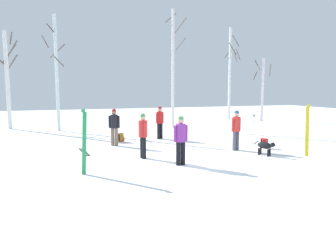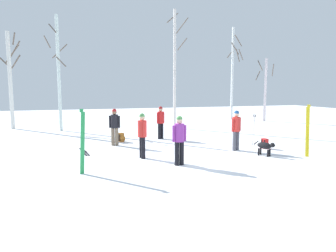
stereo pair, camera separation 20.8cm
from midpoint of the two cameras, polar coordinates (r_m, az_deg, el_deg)
ground_plane at (r=11.59m, az=4.25°, el=-6.22°), size 60.00×60.00×0.00m
person_0 at (r=10.59m, az=1.80°, el=-2.05°), size 0.52×0.34×1.72m
person_1 at (r=14.44m, az=-10.33°, el=0.25°), size 0.49×0.34×1.72m
person_2 at (r=13.43m, az=12.05°, el=-0.29°), size 0.50×0.34×1.72m
person_3 at (r=11.66m, az=-5.16°, el=-1.24°), size 0.34×0.52×1.72m
person_4 at (r=16.14m, az=-1.89°, el=1.05°), size 0.48×0.34×1.72m
dog at (r=12.71m, az=17.14°, el=-3.56°), size 0.47×0.82×0.57m
ski_pair_planted_0 at (r=9.82m, az=-15.83°, el=-2.87°), size 0.22×0.10×2.02m
ski_pair_planted_1 at (r=13.10m, az=23.93°, el=-0.79°), size 0.15×0.14×2.03m
ski_pair_lying_0 at (r=13.38m, az=-15.68°, el=-4.63°), size 0.37×1.72×0.05m
ski_poles_0 at (r=14.77m, az=15.15°, el=-0.54°), size 0.07×0.22×1.45m
backpack_0 at (r=15.50m, az=-9.09°, el=-2.13°), size 0.33×0.30×0.44m
backpack_1 at (r=14.32m, az=16.98°, el=-3.10°), size 0.32×0.29×0.44m
water_bottle_0 at (r=13.34m, az=-5.53°, el=-3.97°), size 0.08×0.08×0.25m
birch_tree_0 at (r=22.65m, az=-27.77°, el=7.91°), size 1.31×1.31×6.28m
birch_tree_1 at (r=20.35m, az=-20.21°, el=9.39°), size 1.39×1.39×7.07m
birch_tree_2 at (r=20.54m, az=0.68°, el=10.74°), size 1.23×1.26×7.70m
birch_tree_3 at (r=27.11m, az=11.21°, el=9.77°), size 1.46×1.47×7.73m
birch_tree_4 at (r=26.20m, az=16.85°, el=6.69°), size 1.69×1.68×5.03m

